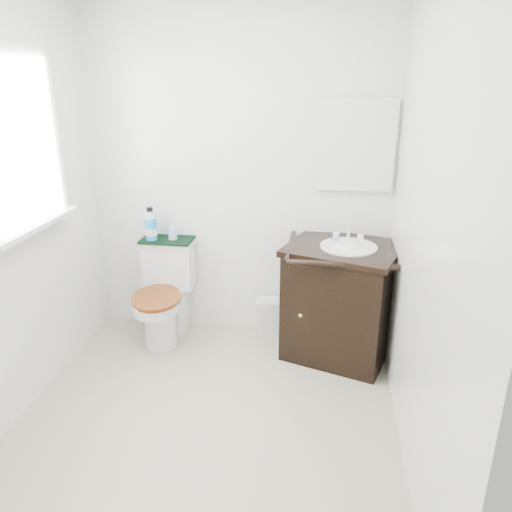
% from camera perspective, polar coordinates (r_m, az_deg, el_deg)
% --- Properties ---
extents(floor, '(2.40, 2.40, 0.00)m').
position_cam_1_polar(floor, '(3.07, -5.85, -18.46)').
color(floor, '#A29D82').
rests_on(floor, ground).
extents(wall_back, '(2.40, 0.00, 2.40)m').
position_cam_1_polar(wall_back, '(3.64, -1.95, 8.92)').
color(wall_back, white).
rests_on(wall_back, ground).
extents(wall_front, '(2.40, 0.00, 2.40)m').
position_cam_1_polar(wall_front, '(1.47, -19.02, -10.07)').
color(wall_front, white).
rests_on(wall_front, ground).
extents(wall_right, '(0.00, 2.40, 2.40)m').
position_cam_1_polar(wall_right, '(2.46, 18.74, 2.29)').
color(wall_right, white).
rests_on(wall_right, ground).
extents(window, '(0.02, 0.70, 0.90)m').
position_cam_1_polar(window, '(3.10, -25.72, 11.56)').
color(window, white).
rests_on(window, wall_left).
extents(mirror, '(0.50, 0.02, 0.60)m').
position_cam_1_polar(mirror, '(3.52, 11.40, 12.28)').
color(mirror, silver).
rests_on(mirror, wall_back).
extents(toilet, '(0.42, 0.64, 0.73)m').
position_cam_1_polar(toilet, '(3.83, -10.31, -4.62)').
color(toilet, white).
rests_on(toilet, floor).
extents(vanity, '(0.88, 0.81, 0.92)m').
position_cam_1_polar(vanity, '(3.54, 9.67, -4.78)').
color(vanity, black).
rests_on(vanity, floor).
extents(trash_bin, '(0.22, 0.18, 0.29)m').
position_cam_1_polar(trash_bin, '(3.86, 1.54, -6.95)').
color(trash_bin, silver).
rests_on(trash_bin, floor).
extents(towel, '(0.39, 0.22, 0.02)m').
position_cam_1_polar(towel, '(3.79, -10.14, 1.82)').
color(towel, black).
rests_on(towel, toilet).
extents(mouthwash_bottle, '(0.09, 0.09, 0.25)m').
position_cam_1_polar(mouthwash_bottle, '(3.76, -11.93, 3.53)').
color(mouthwash_bottle, '#1B88ED').
rests_on(mouthwash_bottle, towel).
extents(cup, '(0.07, 0.07, 0.09)m').
position_cam_1_polar(cup, '(3.76, -9.50, 2.56)').
color(cup, '#84AAD9').
rests_on(cup, towel).
extents(soap_bar, '(0.08, 0.05, 0.02)m').
position_cam_1_polar(soap_bar, '(3.48, 8.98, 1.84)').
color(soap_bar, '#1B847E').
rests_on(soap_bar, vanity).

